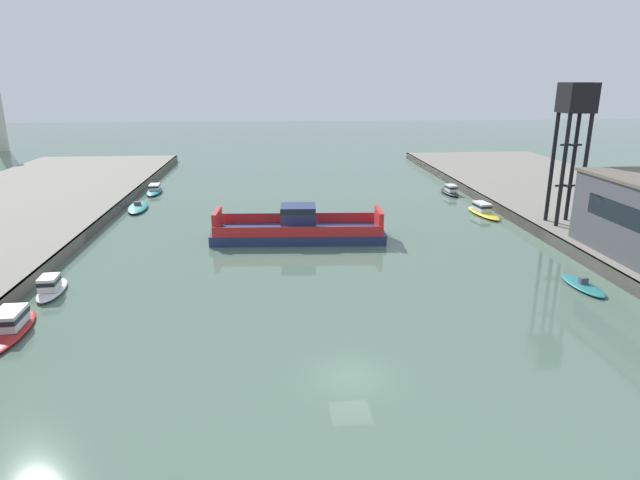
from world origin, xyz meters
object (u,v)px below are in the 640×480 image
(moored_boat_mid_right, at_px, (483,210))
(moored_boat_upstream_a, at_px, (154,190))
(chain_ferry, at_px, (298,229))
(moored_boat_mid_left, at_px, (9,326))
(crane_tower, at_px, (575,115))
(moored_boat_far_left, at_px, (51,287))
(moored_boat_far_right, at_px, (450,191))
(moored_boat_near_right, at_px, (583,285))
(moored_boat_near_left, at_px, (138,207))

(moored_boat_mid_right, relative_size, moored_boat_upstream_a, 1.06)
(chain_ferry, distance_m, moored_boat_mid_left, 30.56)
(moored_boat_upstream_a, relative_size, crane_tower, 0.47)
(moored_boat_far_left, bearing_deg, moored_boat_far_right, 38.38)
(moored_boat_near_right, bearing_deg, moored_boat_near_left, 143.91)
(crane_tower, bearing_deg, moored_boat_mid_left, -157.63)
(moored_boat_near_right, bearing_deg, moored_boat_mid_left, -173.74)
(moored_boat_mid_right, xyz_separation_m, moored_boat_far_right, (-0.20, 13.00, -0.01))
(moored_boat_upstream_a, bearing_deg, chain_ferry, -51.78)
(moored_boat_mid_left, bearing_deg, crane_tower, 22.37)
(chain_ferry, distance_m, moored_boat_far_right, 32.93)
(moored_boat_far_right, height_order, moored_boat_upstream_a, moored_boat_far_right)
(moored_boat_near_left, bearing_deg, moored_boat_mid_left, -90.12)
(moored_boat_mid_right, height_order, crane_tower, crane_tower)
(crane_tower, bearing_deg, moored_boat_near_right, -111.86)
(moored_boat_mid_left, distance_m, moored_boat_mid_right, 55.46)
(moored_boat_mid_right, distance_m, moored_boat_upstream_a, 49.58)
(moored_boat_mid_left, distance_m, moored_boat_upstream_a, 48.94)
(chain_ferry, xyz_separation_m, moored_boat_upstream_a, (-21.39, 27.17, -0.67))
(moored_boat_far_right, relative_size, crane_tower, 0.39)
(moored_boat_near_left, relative_size, moored_boat_near_right, 1.40)
(moored_boat_mid_left, bearing_deg, moored_boat_near_left, 89.88)
(moored_boat_far_left, bearing_deg, moored_boat_upstream_a, 90.04)
(moored_boat_mid_right, relative_size, crane_tower, 0.50)
(moored_boat_near_right, relative_size, crane_tower, 0.37)
(chain_ferry, xyz_separation_m, moored_boat_mid_left, (-21.44, -21.77, -0.53))
(moored_boat_near_left, relative_size, moored_boat_far_left, 1.41)
(moored_boat_mid_right, bearing_deg, moored_boat_far_left, -153.14)
(moored_boat_mid_right, bearing_deg, moored_boat_upstream_a, 158.46)
(moored_boat_near_right, bearing_deg, chain_ferry, 144.71)
(moored_boat_near_right, height_order, crane_tower, crane_tower)
(chain_ferry, distance_m, crane_tower, 32.71)
(moored_boat_near_left, bearing_deg, moored_boat_near_right, -36.09)
(moored_boat_near_left, height_order, moored_boat_far_left, moored_boat_far_left)
(moored_boat_far_left, relative_size, moored_boat_far_right, 0.95)
(moored_boat_upstream_a, bearing_deg, moored_boat_near_left, -89.84)
(moored_boat_mid_right, bearing_deg, moored_boat_far_right, 90.87)
(moored_boat_far_left, relative_size, moored_boat_upstream_a, 0.77)
(chain_ferry, bearing_deg, moored_boat_near_left, 143.04)
(chain_ferry, height_order, moored_boat_upstream_a, chain_ferry)
(moored_boat_near_left, relative_size, moored_boat_far_right, 1.33)
(chain_ferry, distance_m, moored_boat_mid_right, 26.31)
(chain_ferry, bearing_deg, moored_boat_mid_left, -134.56)
(moored_boat_near_right, xyz_separation_m, crane_tower, (6.55, 16.34, 13.23))
(moored_boat_near_right, bearing_deg, moored_boat_upstream_a, 135.75)
(moored_boat_mid_left, relative_size, moored_boat_far_left, 1.38)
(moored_boat_mid_right, bearing_deg, chain_ferry, -160.07)
(chain_ferry, height_order, moored_boat_near_left, chain_ferry)
(moored_boat_far_right, bearing_deg, moored_boat_near_right, -91.15)
(moored_boat_near_right, xyz_separation_m, moored_boat_upstream_a, (-45.14, 43.98, 0.27))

